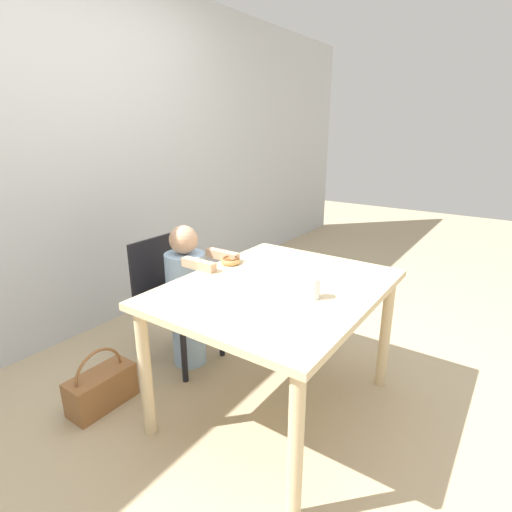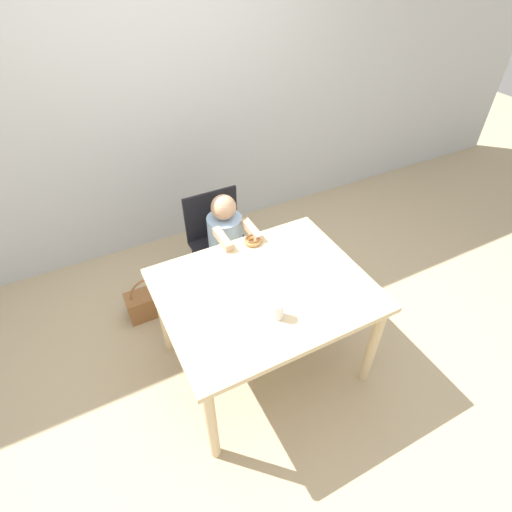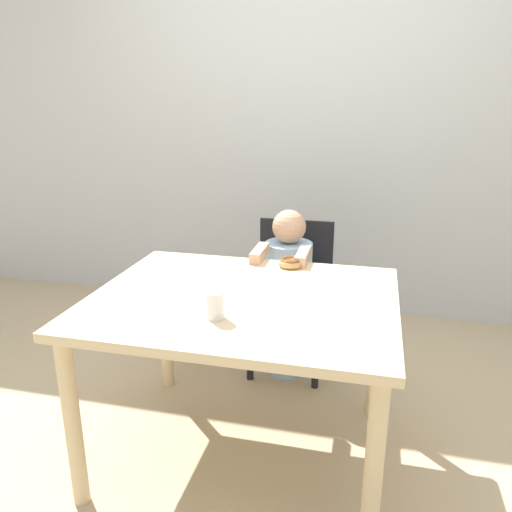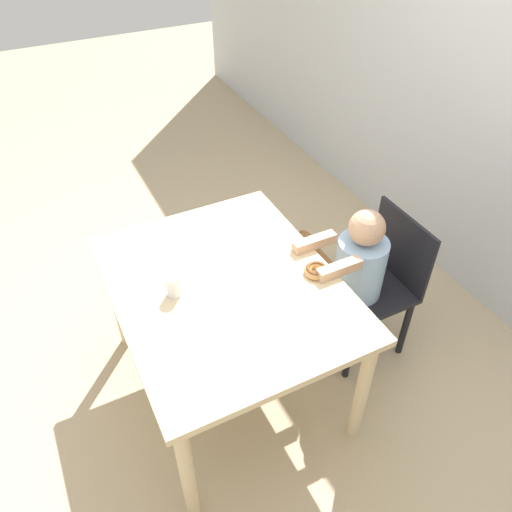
# 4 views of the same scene
# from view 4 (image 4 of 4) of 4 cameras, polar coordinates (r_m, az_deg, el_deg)

# --- Properties ---
(ground_plane) EXTENTS (12.00, 12.00, 0.00)m
(ground_plane) POSITION_cam_4_polar(r_m,az_deg,el_deg) (2.71, -2.91, -14.20)
(ground_plane) COLOR tan
(dining_table) EXTENTS (1.17, 0.94, 0.72)m
(dining_table) POSITION_cam_4_polar(r_m,az_deg,el_deg) (2.23, -3.44, -4.91)
(dining_table) COLOR beige
(dining_table) RESTS_ON ground_plane
(chair) EXTENTS (0.41, 0.42, 0.80)m
(chair) POSITION_cam_4_polar(r_m,az_deg,el_deg) (2.66, 13.31, -3.04)
(chair) COLOR black
(chair) RESTS_ON ground_plane
(child_figure) EXTENTS (0.26, 0.44, 0.91)m
(child_figure) POSITION_cam_4_polar(r_m,az_deg,el_deg) (2.57, 11.31, -3.36)
(child_figure) COLOR #99BCE0
(child_figure) RESTS_ON ground_plane
(donut) EXTENTS (0.11, 0.11, 0.04)m
(donut) POSITION_cam_4_polar(r_m,az_deg,el_deg) (2.21, 6.92, -1.62)
(donut) COLOR tan
(donut) RESTS_ON dining_table
(napkin) EXTENTS (0.25, 0.25, 0.00)m
(napkin) POSITION_cam_4_polar(r_m,az_deg,el_deg) (2.13, 2.91, -4.06)
(napkin) COLOR white
(napkin) RESTS_ON dining_table
(handbag) EXTENTS (0.36, 0.17, 0.34)m
(handbag) POSITION_cam_4_polar(r_m,az_deg,el_deg) (3.20, 5.89, -0.74)
(handbag) COLOR brown
(handbag) RESTS_ON ground_plane
(cup) EXTENTS (0.06, 0.06, 0.10)m
(cup) POSITION_cam_4_polar(r_m,az_deg,el_deg) (2.11, -9.42, -3.37)
(cup) COLOR white
(cup) RESTS_ON dining_table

